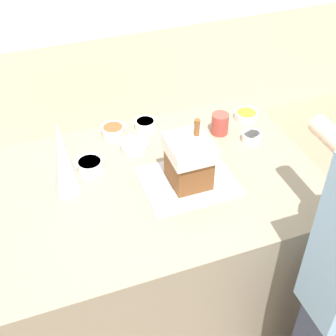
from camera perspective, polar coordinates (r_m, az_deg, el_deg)
name	(u,v)px	position (r m, az deg, el deg)	size (l,w,h in m)	color
ground_plane	(156,310)	(2.74, -1.50, -16.87)	(12.00, 12.00, 0.00)	gray
back_cabinet_block	(76,79)	(3.85, -11.20, 10.57)	(6.00, 0.60, 0.89)	beige
kitchen_island	(154,254)	(2.35, -1.69, -10.49)	(1.45, 0.96, 0.96)	gray
baking_tray	(188,182)	(2.01, 2.47, -1.66)	(0.39, 0.33, 0.01)	silver
gingerbread_house	(189,161)	(1.93, 2.57, 0.91)	(0.18, 0.20, 0.28)	brown
decorative_tree	(63,158)	(1.89, -12.71, 1.19)	(0.11, 0.11, 0.36)	silver
candy_bowl_near_tray_right	(246,115)	(2.42, 9.51, 6.39)	(0.12, 0.12, 0.04)	white
candy_bowl_near_tray_left	(252,137)	(2.26, 10.18, 3.76)	(0.10, 0.10, 0.04)	white
candy_bowl_front_corner	(134,146)	(2.18, -4.18, 2.73)	(0.13, 0.13, 0.04)	silver
candy_bowl_far_right	(90,166)	(2.07, -9.50, 0.29)	(0.12, 0.12, 0.05)	white
candy_bowl_behind_tray	(113,131)	(2.27, -6.70, 4.52)	(0.11, 0.11, 0.05)	silver
candy_bowl_center_rear	(145,124)	(2.31, -2.79, 5.34)	(0.10, 0.10, 0.05)	white
mug	(220,124)	(2.28, 6.35, 5.39)	(0.08, 0.08, 0.10)	#B24238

